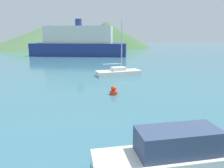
# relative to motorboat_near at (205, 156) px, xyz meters

# --- Properties ---
(motorboat_near) EXTENTS (9.11, 2.40, 2.19)m
(motorboat_near) POSITION_rel_motorboat_near_xyz_m (0.00, 0.00, 0.00)
(motorboat_near) COLOR white
(motorboat_near) RESTS_ON ground_plane
(sailboat_inner) EXTENTS (5.88, 3.10, 6.86)m
(sailboat_inner) POSITION_rel_motorboat_near_xyz_m (-0.72, 19.93, -0.14)
(sailboat_inner) COLOR white
(sailboat_inner) RESTS_ON ground_plane
(ferry_distant) EXTENTS (23.23, 10.49, 8.53)m
(ferry_distant) POSITION_rel_motorboat_near_xyz_m (-6.62, 46.15, 2.48)
(ferry_distant) COLOR navy
(ferry_distant) RESTS_ON ground_plane
(buoy_marker) EXTENTS (0.69, 0.69, 0.79)m
(buoy_marker) POSITION_rel_motorboat_near_xyz_m (-2.34, 11.18, -0.24)
(buoy_marker) COLOR red
(buoy_marker) RESTS_ON ground_plane
(hill_west) EXTENTS (43.47, 43.47, 8.40)m
(hill_west) POSITION_rel_motorboat_near_xyz_m (-18.17, 77.33, 3.63)
(hill_west) COLOR #476B42
(hill_west) RESTS_ON ground_plane
(hill_central) EXTENTS (34.00, 34.00, 9.46)m
(hill_central) POSITION_rel_motorboat_near_xyz_m (2.44, 77.88, 4.16)
(hill_central) COLOR #3D6038
(hill_central) RESTS_ON ground_plane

